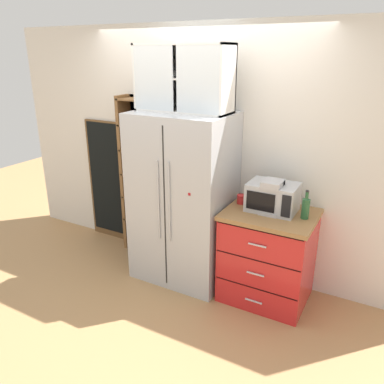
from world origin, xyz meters
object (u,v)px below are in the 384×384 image
object	(u,v)px
refrigerator	(183,198)
coffee_maker	(272,196)
microwave	(273,197)
bottle_green	(306,206)
mug_red	(242,199)
chalkboard_menu	(109,181)
bottle_cobalt	(272,200)

from	to	relation	value
refrigerator	coffee_maker	size ratio (longest dim) A/B	5.61
microwave	coffee_maker	size ratio (longest dim) A/B	1.42
microwave	bottle_green	size ratio (longest dim) A/B	1.69
refrigerator	coffee_maker	xyz separation A→B (m)	(0.91, 0.03, 0.18)
coffee_maker	mug_red	distance (m)	0.34
coffee_maker	chalkboard_menu	bearing A→B (deg)	172.33
microwave	bottle_green	bearing A→B (deg)	-6.90
mug_red	bottle_cobalt	world-z (taller)	bottle_cobalt
microwave	bottle_cobalt	distance (m)	0.05
coffee_maker	bottle_cobalt	world-z (taller)	coffee_maker
refrigerator	microwave	xyz separation A→B (m)	(0.90, 0.07, 0.16)
refrigerator	bottle_cobalt	size ratio (longest dim) A/B	6.53
refrigerator	microwave	bearing A→B (deg)	4.65
bottle_green	mug_red	bearing A→B (deg)	174.25
chalkboard_menu	bottle_cobalt	bearing A→B (deg)	-7.87
mug_red	refrigerator	bearing A→B (deg)	-170.63
bottle_cobalt	chalkboard_menu	bearing A→B (deg)	172.13
microwave	chalkboard_menu	xyz separation A→B (m)	(-2.16, 0.25, -0.27)
bottle_cobalt	mug_red	bearing A→B (deg)	166.74
coffee_maker	mug_red	world-z (taller)	coffee_maker
bottle_cobalt	microwave	bearing A→B (deg)	101.13
bottle_cobalt	bottle_green	bearing A→B (deg)	2.41
coffee_maker	bottle_cobalt	distance (m)	0.04
mug_red	bottle_cobalt	bearing A→B (deg)	-13.26
bottle_green	chalkboard_menu	distance (m)	2.50
mug_red	chalkboard_menu	size ratio (longest dim) A/B	0.08
refrigerator	bottle_green	xyz separation A→B (m)	(1.21, 0.04, 0.14)
coffee_maker	bottle_green	size ratio (longest dim) A/B	1.19
microwave	bottle_cobalt	bearing A→B (deg)	-78.87
refrigerator	chalkboard_menu	xyz separation A→B (m)	(-1.26, 0.32, -0.11)
bottle_green	bottle_cobalt	bearing A→B (deg)	-177.59
refrigerator	mug_red	size ratio (longest dim) A/B	13.96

